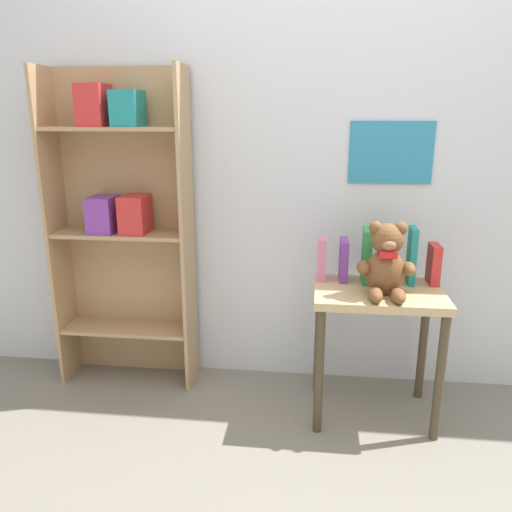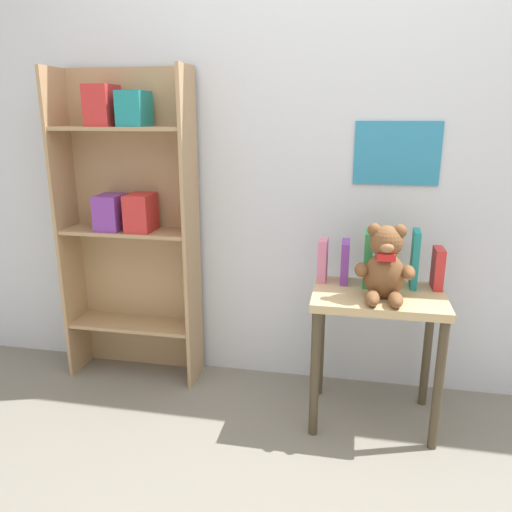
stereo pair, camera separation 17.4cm
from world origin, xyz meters
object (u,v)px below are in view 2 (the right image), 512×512
book_standing_pink (323,260)px  book_standing_green (368,258)px  book_standing_purple (345,262)px  book_standing_teal (415,259)px  display_table (377,317)px  book_standing_red (438,268)px  book_standing_yellow (391,259)px  bookshelf_side (130,212)px  teddy_bear (385,266)px

book_standing_pink → book_standing_green: (0.20, -0.01, 0.03)m
book_standing_pink → book_standing_green: 0.20m
book_standing_purple → book_standing_teal: (0.30, -0.01, 0.03)m
display_table → book_standing_teal: size_ratio=2.39×
book_standing_teal → book_standing_red: size_ratio=1.42×
book_standing_purple → book_standing_red: (0.41, -0.01, -0.00)m
book_standing_purple → book_standing_teal: book_standing_teal is taller
book_standing_red → book_standing_pink: bearing=179.5°
book_standing_purple → book_standing_green: 0.11m
book_standing_yellow → display_table: bearing=-114.9°
book_standing_purple → book_standing_green: book_standing_green is taller
book_standing_green → book_standing_yellow: same height
book_standing_green → book_standing_yellow: bearing=7.9°
book_standing_green → bookshelf_side: bearing=176.1°
display_table → book_standing_purple: book_standing_purple is taller
book_standing_teal → book_standing_red: book_standing_teal is taller
teddy_bear → book_standing_pink: bearing=145.0°
bookshelf_side → display_table: size_ratio=2.56×
bookshelf_side → teddy_bear: (1.26, -0.30, -0.12)m
teddy_bear → book_standing_green: 0.19m
book_standing_purple → book_standing_green: (0.10, -0.02, 0.03)m
bookshelf_side → teddy_bear: bookshelf_side is taller
teddy_bear → book_standing_purple: 0.26m
book_standing_purple → book_standing_teal: 0.31m
bookshelf_side → book_standing_teal: size_ratio=6.12×
book_standing_green → book_standing_teal: book_standing_teal is taller
book_standing_yellow → book_standing_teal: (0.10, -0.00, 0.01)m
book_standing_red → display_table: bearing=-155.3°
bookshelf_side → display_table: bookshelf_side is taller
book_standing_pink → book_standing_green: bearing=-0.8°
teddy_bear → bookshelf_side: bearing=166.6°
bookshelf_side → book_standing_green: 1.21m
bookshelf_side → book_standing_yellow: size_ratio=6.40×
teddy_bear → book_standing_yellow: 0.19m
book_standing_pink → book_standing_red: 0.51m
teddy_bear → book_standing_green: bearing=109.6°
book_standing_pink → book_standing_purple: (0.10, 0.01, -0.00)m
display_table → teddy_bear: 0.27m
display_table → book_standing_pink: 0.35m
bookshelf_side → book_standing_purple: 1.11m
bookshelf_side → book_standing_red: bookshelf_side is taller
display_table → book_standing_pink: size_ratio=3.14×
teddy_bear → book_standing_purple: bearing=130.3°
bookshelf_side → book_standing_red: (1.50, -0.11, -0.18)m
book_standing_red → bookshelf_side: bearing=175.2°
teddy_bear → book_standing_green: (-0.06, 0.18, -0.02)m
book_standing_pink → book_standing_purple: book_standing_pink is taller
teddy_bear → book_standing_red: size_ratio=1.75×
display_table → book_standing_yellow: (0.05, 0.12, 0.24)m
teddy_bear → book_standing_teal: (0.14, 0.18, -0.02)m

